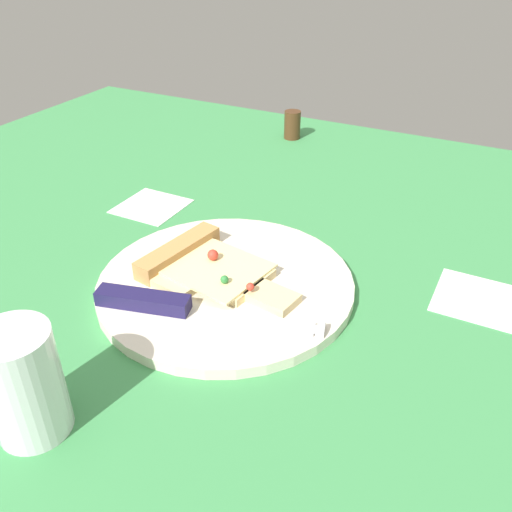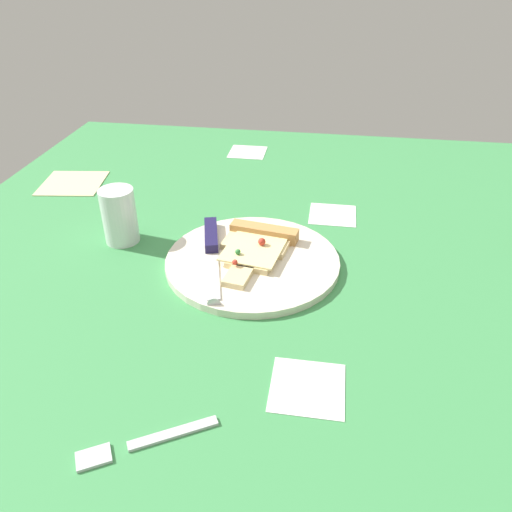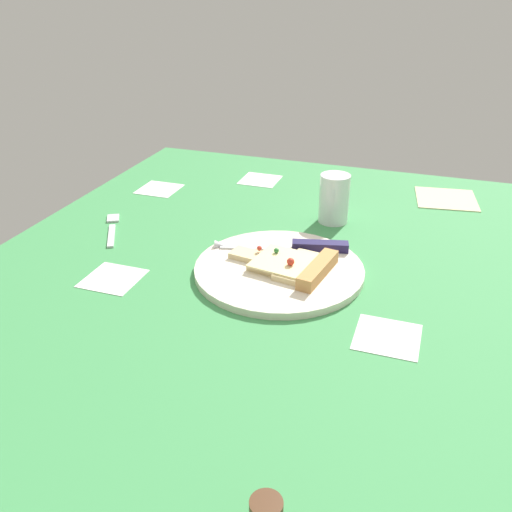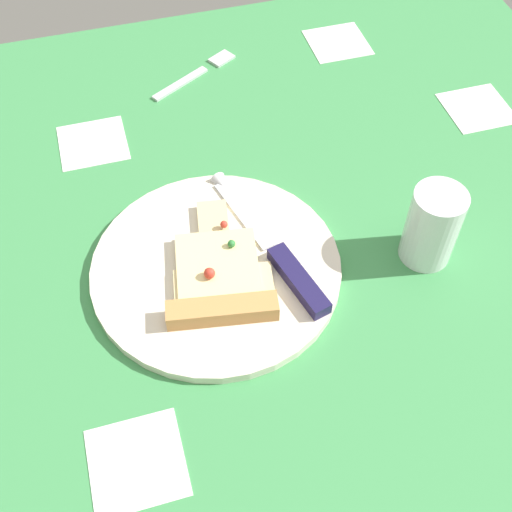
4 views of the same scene
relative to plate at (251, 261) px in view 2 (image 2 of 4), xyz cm
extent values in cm
cube|color=#3D8C4C|center=(-7.63, 0.19, -2.13)|extent=(120.37, 120.37, 3.00)
cube|color=white|center=(-19.82, 12.89, -0.73)|extent=(9.00, 9.00, 0.20)
cube|color=white|center=(25.72, 11.17, -0.73)|extent=(9.00, 9.00, 0.20)
cube|color=white|center=(-50.54, -9.36, -0.73)|extent=(9.00, 9.00, 0.20)
cylinder|color=silver|center=(0.00, 0.00, 0.00)|extent=(28.80, 28.80, 1.25)
cube|color=beige|center=(-3.95, 0.65, 1.13)|extent=(7.70, 11.82, 1.00)
cube|color=beige|center=(1.48, -0.24, 1.13)|extent=(6.69, 8.01, 1.00)
cube|color=beige|center=(6.41, -1.05, 1.13)|extent=(5.71, 4.39, 1.00)
cube|color=#F2E099|center=(-0.99, 0.16, 1.78)|extent=(11.35, 10.69, 0.30)
cube|color=tan|center=(-6.91, 1.13, 1.73)|extent=(4.50, 12.26, 2.20)
sphere|color=red|center=(-2.31, 1.39, 2.56)|extent=(1.27, 1.27, 1.27)
sphere|color=red|center=(4.25, -1.91, 2.37)|extent=(0.88, 0.88, 0.88)
sphere|color=#2D7A38|center=(1.19, -2.02, 2.38)|extent=(0.90, 0.90, 0.90)
cube|color=silver|center=(6.46, -5.03, 0.78)|extent=(12.12, 4.93, 0.30)
cone|color=silver|center=(12.27, -3.53, 0.78)|extent=(2.44, 2.44, 2.00)
cube|color=#1E1947|center=(-5.16, -8.02, 1.43)|extent=(10.23, 4.62, 1.60)
cylinder|color=white|center=(-4.14, -24.07, 4.35)|extent=(6.02, 6.02, 9.94)
cube|color=silver|center=(34.81, -2.91, -0.23)|extent=(6.01, 9.27, 0.80)
cube|color=silver|center=(39.04, -10.28, -0.23)|extent=(3.87, 4.32, 0.80)
cube|color=beige|center=(-25.78, -44.36, -0.43)|extent=(14.67, 14.67, 0.40)
camera|label=1|loc=(26.26, -43.17, 35.77)|focal=38.44mm
camera|label=2|loc=(68.94, 11.67, 45.69)|focal=35.28mm
camera|label=3|loc=(-22.94, 78.84, 45.54)|focal=38.65mm
camera|label=4|loc=(-44.64, 8.19, 60.90)|focal=46.16mm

